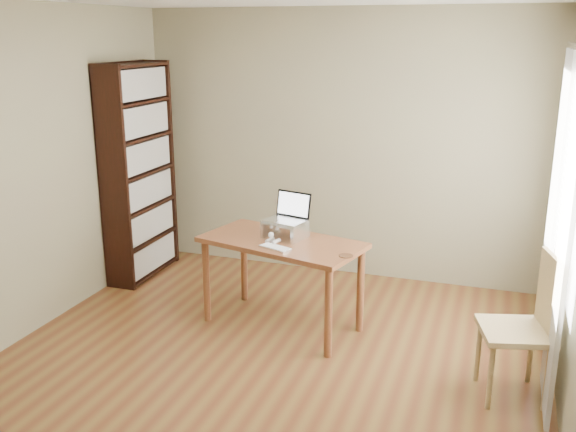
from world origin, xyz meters
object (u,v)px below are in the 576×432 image
Objects in this scene: desk at (282,253)px; chair at (528,323)px; keyboard at (275,248)px; cat at (286,228)px; laptop at (287,213)px; bookshelf at (139,172)px.

chair is at bearing -1.20° from desk.
keyboard is 0.57× the size of cat.
laptop is (-0.00, 0.14, 0.30)m from desk.
cat is (-0.01, -0.03, -0.12)m from laptop.
cat reaches higher than desk.
laptop is 0.75× the size of cat.
laptop reaches higher than desk.
laptop is at bearing 103.95° from desk.
desk is at bearing -21.87° from bookshelf.
keyboard is at bearing 155.97° from chair.
keyboard is at bearing -27.56° from bookshelf.
keyboard is at bearing -70.07° from desk.
bookshelf is at bearing 176.43° from cat.
cat is 2.01m from chair.
keyboard reaches higher than desk.
chair is (3.61, -1.20, -0.51)m from bookshelf.
cat is at bearing -87.47° from laptop.
desk is 1.96m from chair.
desk is 2.92× the size of cat.
bookshelf is at bearing 172.08° from desk.
laptop is 0.40m from keyboard.
cat is at bearing 115.20° from keyboard.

